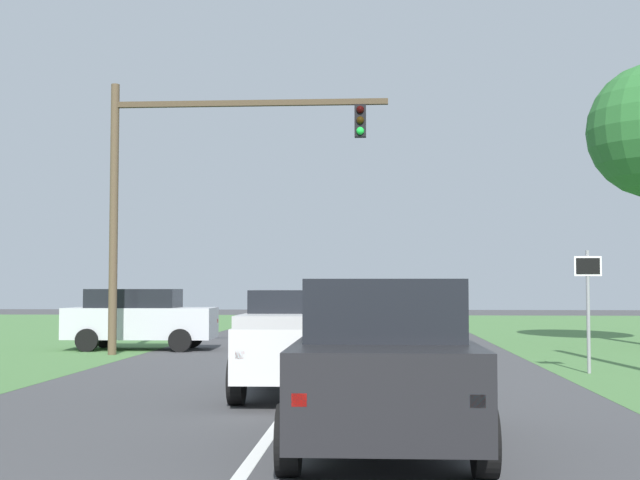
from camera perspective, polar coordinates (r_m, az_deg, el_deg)
The scene contains 6 objects.
ground_plane at distance 15.26m, azimuth -1.54°, elevation -10.22°, with size 120.00×120.00×0.00m, color #424244.
red_suv_near at distance 10.50m, azimuth 4.12°, elevation -7.78°, with size 2.22×4.88×1.98m.
pickup_truck_lead at distance 15.63m, azimuth -1.03°, elevation -6.53°, with size 2.29×4.89×1.85m.
traffic_light at distance 25.18m, azimuth -8.69°, elevation 4.28°, with size 7.90×0.40×7.70m.
keep_moving_sign at distance 20.31m, azimuth 17.00°, elevation -3.43°, with size 0.60×0.09×2.72m.
crossing_suv_far at distance 27.40m, azimuth -11.63°, elevation -4.97°, with size 4.50×2.09×1.85m.
Camera 1 is at (1.35, -4.59, 1.89)m, focal length 49.31 mm.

